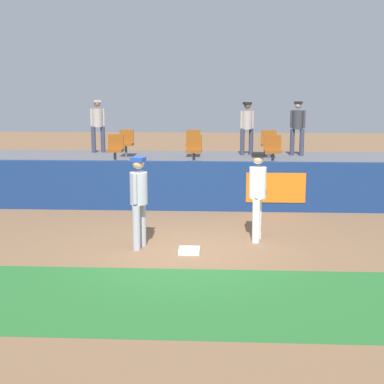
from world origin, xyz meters
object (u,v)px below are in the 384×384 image
(player_fielder_home, at_px, (258,190))
(seat_back_left, at_px, (126,142))
(seat_front_left, at_px, (115,148))
(seat_front_center, at_px, (194,148))
(first_base, at_px, (189,251))
(seat_back_right, at_px, (269,142))
(player_runner_visitor, at_px, (139,196))
(spectator_hooded, at_px, (98,122))
(spectator_casual, at_px, (298,124))
(seat_front_right, at_px, (273,148))
(seat_back_center, at_px, (193,142))
(spectator_capped, at_px, (247,125))

(player_fielder_home, xyz_separation_m, seat_back_left, (-3.75, 6.07, 0.41))
(seat_front_left, bearing_deg, seat_front_center, -0.00)
(first_base, bearing_deg, player_fielder_home, 35.41)
(seat_back_right, bearing_deg, player_fielder_home, -96.75)
(player_runner_visitor, bearing_deg, spectator_hooded, -149.55)
(spectator_casual, bearing_deg, seat_front_right, 86.12)
(seat_back_center, xyz_separation_m, spectator_hooded, (-3.24, 1.12, 0.54))
(player_fielder_home, bearing_deg, seat_back_left, -138.09)
(player_fielder_home, relative_size, seat_back_left, 2.18)
(player_fielder_home, xyz_separation_m, spectator_capped, (0.06, 6.74, 0.92))
(player_fielder_home, xyz_separation_m, seat_back_right, (0.72, 6.07, 0.41))
(seat_back_center, xyz_separation_m, spectator_capped, (1.70, 0.67, 0.51))
(seat_back_right, bearing_deg, seat_back_center, -179.99)
(player_runner_visitor, height_order, spectator_casual, spectator_casual)
(player_fielder_home, relative_size, seat_front_left, 2.18)
(seat_front_center, height_order, spectator_casual, spectator_casual)
(player_runner_visitor, bearing_deg, seat_front_left, -151.63)
(player_runner_visitor, bearing_deg, player_fielder_home, 118.88)
(player_runner_visitor, xyz_separation_m, spectator_casual, (4.01, 7.34, 0.94))
(player_runner_visitor, xyz_separation_m, spectator_capped, (2.41, 7.42, 0.93))
(seat_front_center, bearing_deg, seat_back_center, 93.91)
(first_base, bearing_deg, spectator_hooded, 113.42)
(player_fielder_home, xyz_separation_m, spectator_hooded, (-4.88, 7.19, 0.95))
(player_runner_visitor, relative_size, seat_back_center, 2.15)
(spectator_capped, bearing_deg, first_base, 59.78)
(player_fielder_home, distance_m, seat_front_right, 4.34)
(seat_front_left, bearing_deg, seat_back_right, 21.95)
(seat_back_left, xyz_separation_m, seat_front_right, (4.42, -1.80, 0.00))
(first_base, height_order, player_fielder_home, player_fielder_home)
(first_base, xyz_separation_m, seat_back_left, (-2.39, 7.03, 1.43))
(seat_back_center, xyz_separation_m, spectator_casual, (3.30, 0.59, 0.52))
(player_fielder_home, distance_m, seat_back_left, 7.14)
(first_base, distance_m, seat_back_left, 7.56)
(seat_back_center, height_order, spectator_hooded, spectator_hooded)
(first_base, distance_m, spectator_casual, 8.42)
(player_runner_visitor, height_order, seat_back_right, seat_back_right)
(seat_back_right, bearing_deg, seat_front_left, -158.05)
(seat_back_right, bearing_deg, first_base, -106.41)
(player_fielder_home, distance_m, seat_front_center, 4.55)
(seat_front_left, relative_size, seat_back_right, 1.00)
(seat_front_right, xyz_separation_m, spectator_capped, (-0.61, 2.47, 0.51))
(player_fielder_home, xyz_separation_m, spectator_casual, (1.66, 6.66, 0.93))
(first_base, distance_m, seat_front_center, 5.42)
(spectator_hooded, bearing_deg, first_base, 94.67)
(seat_front_center, bearing_deg, seat_front_left, 180.00)
(first_base, distance_m, player_runner_visitor, 1.44)
(player_runner_visitor, distance_m, seat_front_left, 5.16)
(seat_back_left, bearing_deg, player_runner_visitor, -78.34)
(seat_front_left, xyz_separation_m, seat_back_center, (2.10, 1.80, -0.00))
(seat_back_left, distance_m, spectator_casual, 5.46)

